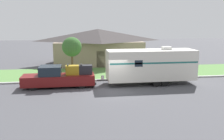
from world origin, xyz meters
name	(u,v)px	position (x,y,z in m)	size (l,w,h in m)	color
ground_plane	(114,91)	(0.00, 0.00, 0.00)	(120.00, 120.00, 0.00)	#47474C
curb_strip	(108,80)	(0.00, 3.75, 0.07)	(80.00, 0.30, 0.14)	#ADADA8
lawn_strip	(104,73)	(0.00, 7.40, 0.01)	(80.00, 7.00, 0.03)	#568442
house_across_street	(98,46)	(-0.06, 14.05, 2.44)	(12.39, 7.37, 4.71)	gray
pickup_truck	(59,77)	(-4.57, 1.91, 0.88)	(6.36, 1.93, 2.02)	black
travel_trailer	(151,65)	(3.73, 1.91, 1.80)	(9.01, 2.46, 3.44)	black
mailbox	(152,67)	(4.73, 4.58, 1.03)	(0.48, 0.20, 1.35)	brown
tree_in_yard	(72,47)	(-3.49, 7.29, 2.99)	(2.11, 2.11, 4.07)	brown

